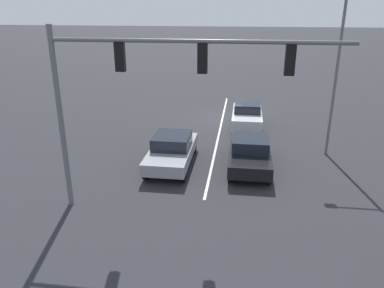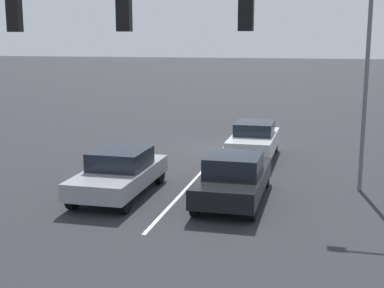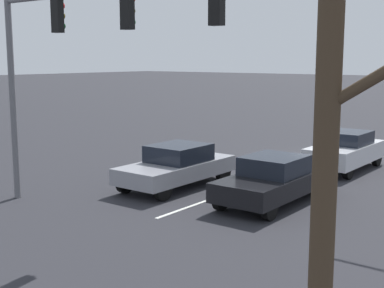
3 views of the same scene
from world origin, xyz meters
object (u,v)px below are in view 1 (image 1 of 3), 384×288
(car_black_leftlane_front, at_px, (250,152))
(traffic_signal_gantry, at_px, (145,79))
(car_silver_leftlane_second, at_px, (247,115))
(car_gray_midlane_front, at_px, (172,150))
(street_lamp_left_shoulder, at_px, (333,64))

(car_black_leftlane_front, relative_size, traffic_signal_gantry, 0.48)
(car_silver_leftlane_second, bearing_deg, car_black_leftlane_front, 91.39)
(car_gray_midlane_front, xyz_separation_m, street_lamp_left_shoulder, (-7.50, -2.45, 3.89))
(traffic_signal_gantry, relative_size, street_lamp_left_shoulder, 1.24)
(car_black_leftlane_front, bearing_deg, car_silver_leftlane_second, -88.61)
(traffic_signal_gantry, bearing_deg, car_black_leftlane_front, -128.99)
(car_silver_leftlane_second, bearing_deg, car_gray_midlane_front, 60.94)
(traffic_signal_gantry, bearing_deg, street_lamp_left_shoulder, -137.91)
(car_black_leftlane_front, xyz_separation_m, street_lamp_left_shoulder, (-3.76, -2.15, 3.91))
(car_black_leftlane_front, bearing_deg, street_lamp_left_shoulder, -150.22)
(car_black_leftlane_front, height_order, traffic_signal_gantry, traffic_signal_gantry)
(car_black_leftlane_front, bearing_deg, car_gray_midlane_front, 4.54)
(car_silver_leftlane_second, relative_size, traffic_signal_gantry, 0.44)
(car_black_leftlane_front, xyz_separation_m, car_silver_leftlane_second, (0.15, -6.18, 0.05))
(car_gray_midlane_front, height_order, traffic_signal_gantry, traffic_signal_gantry)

